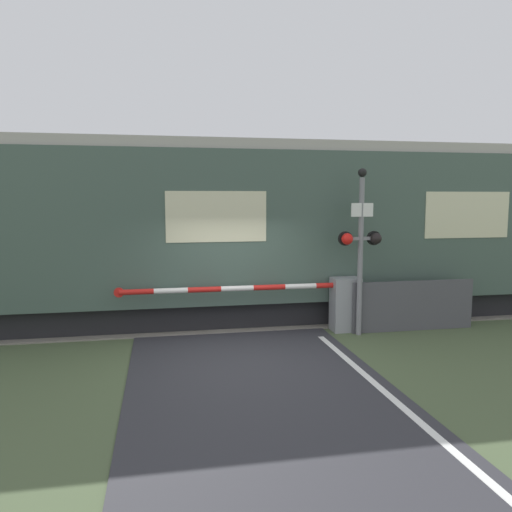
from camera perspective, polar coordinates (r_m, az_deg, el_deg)
The scene contains 6 objects.
ground_plane at distance 9.26m, azimuth -1.35°, elevation -11.55°, with size 80.00×80.00×0.00m, color #475638.
track_bed at distance 12.35m, azimuth -3.87°, elevation -6.79°, with size 36.00×3.20×0.13m.
train at distance 12.01m, azimuth -5.33°, elevation 2.95°, with size 21.07×3.10×4.15m.
crossing_barrier at distance 10.94m, azimuth 8.32°, elevation -5.19°, with size 5.17×0.44×1.17m.
signal_post at distance 10.61m, azimuth 11.89°, elevation 1.61°, with size 0.93×0.26×3.50m.
roadside_fence at distance 11.47m, azimuth 17.55°, elevation -5.44°, with size 2.80×0.06×1.10m.
Camera 1 is at (-1.45, -8.67, 2.89)m, focal length 35.00 mm.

